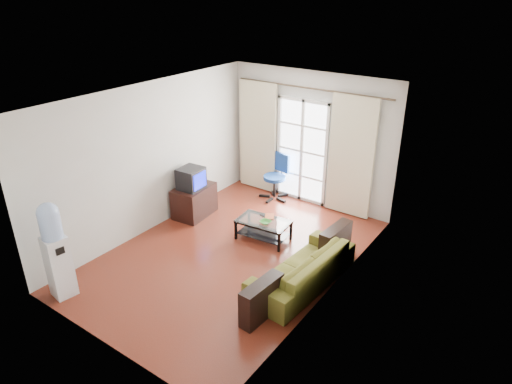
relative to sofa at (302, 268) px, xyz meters
The scene contains 20 objects.
floor 1.41m from the sofa, behind, with size 5.20×5.20×0.00m, color maroon.
ceiling 2.78m from the sofa, behind, with size 5.20×5.20×0.00m, color white.
wall_back 3.16m from the sofa, 117.58° to the left, with size 3.60×0.02×2.70m, color beige.
wall_front 3.10m from the sofa, 118.32° to the right, with size 3.60×0.02×2.70m, color beige.
wall_left 3.35m from the sofa, behind, with size 0.02×5.20×2.70m, color beige.
wall_right 1.15m from the sofa, ahead, with size 0.02×5.20×2.70m, color beige.
french_door 3.11m from the sofa, 120.61° to the left, with size 1.16×0.06×2.15m.
curtain_rod 3.57m from the sofa, 118.50° to the left, with size 0.04×0.04×3.30m, color #4C3F2D.
curtain_left 3.72m from the sofa, 135.66° to the left, with size 0.90×0.07×2.35m, color beige.
curtain_right 2.72m from the sofa, 99.67° to the left, with size 0.90×0.07×2.35m, color beige.
radiator 2.61m from the sofa, 102.85° to the left, with size 0.64×0.12×0.64m, color #939396.
sofa is the anchor object (origin of this frame).
coffee_table 1.44m from the sofa, 148.48° to the left, with size 0.97×0.62×0.38m.
bowl 1.34m from the sofa, 148.77° to the left, with size 0.21×0.21×0.05m, color #349052.
book 1.56m from the sofa, 145.35° to the left, with size 0.25×0.27×0.02m, color maroon.
remote 1.60m from the sofa, 146.06° to the left, with size 0.14×0.04×0.02m, color black.
tv_stand 2.97m from the sofa, 165.27° to the left, with size 0.55×0.83×0.61m, color black.
crt_tv 2.99m from the sofa, 166.62° to the left, with size 0.48×0.48×0.41m.
task_chair 3.05m from the sofa, 130.48° to the left, with size 0.80×0.80×0.97m.
water_cooler 3.59m from the sofa, 140.74° to the right, with size 0.36×0.35×1.51m.
Camera 1 is at (4.13, -5.16, 4.25)m, focal length 32.00 mm.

